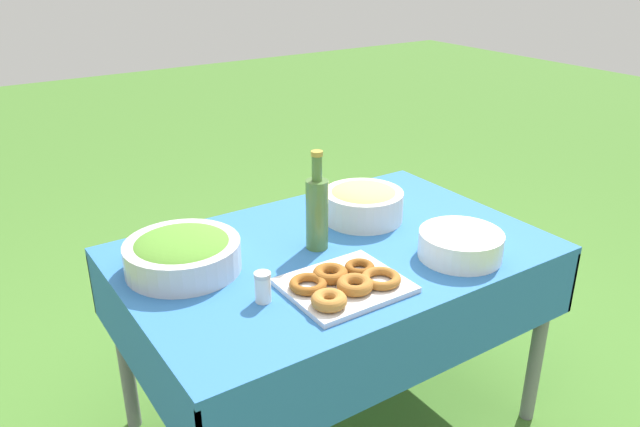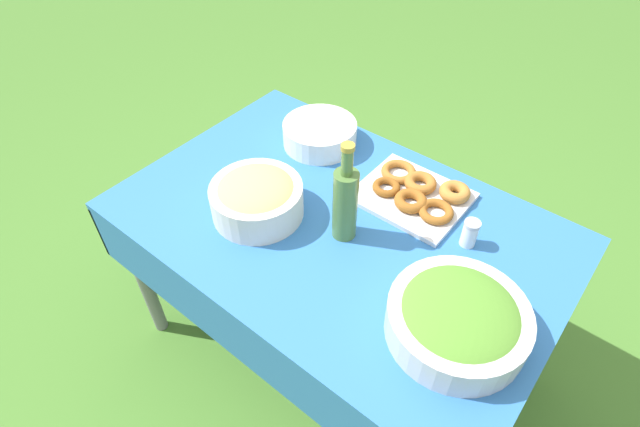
% 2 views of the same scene
% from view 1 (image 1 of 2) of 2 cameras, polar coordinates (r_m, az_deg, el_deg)
% --- Properties ---
extents(ground_plane, '(14.00, 14.00, 0.00)m').
position_cam_1_polar(ground_plane, '(2.43, 1.12, -18.33)').
color(ground_plane, '#477A2D').
extents(picnic_table, '(1.35, 0.89, 0.71)m').
position_cam_1_polar(picnic_table, '(2.07, 1.25, -5.47)').
color(picnic_table, '#2D6BB2').
rests_on(picnic_table, ground_plane).
extents(salad_bowl, '(0.35, 0.35, 0.11)m').
position_cam_1_polar(salad_bowl, '(1.91, -12.45, -3.50)').
color(salad_bowl, silver).
rests_on(salad_bowl, picnic_table).
extents(pasta_bowl, '(0.28, 0.28, 0.13)m').
position_cam_1_polar(pasta_bowl, '(2.21, 3.97, 1.05)').
color(pasta_bowl, silver).
rests_on(pasta_bowl, picnic_table).
extents(donut_platter, '(0.34, 0.29, 0.05)m').
position_cam_1_polar(donut_platter, '(1.78, 2.23, -6.43)').
color(donut_platter, silver).
rests_on(donut_platter, picnic_table).
extents(plate_stack, '(0.26, 0.26, 0.08)m').
position_cam_1_polar(plate_stack, '(2.00, 12.73, -2.80)').
color(plate_stack, white).
rests_on(plate_stack, picnic_table).
extents(olive_oil_bottle, '(0.07, 0.07, 0.33)m').
position_cam_1_polar(olive_oil_bottle, '(1.97, -0.28, 0.25)').
color(olive_oil_bottle, '#4C7238').
rests_on(olive_oil_bottle, picnic_table).
extents(salt_shaker, '(0.05, 0.05, 0.09)m').
position_cam_1_polar(salt_shaker, '(1.72, -5.25, -6.70)').
color(salt_shaker, white).
rests_on(salt_shaker, picnic_table).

